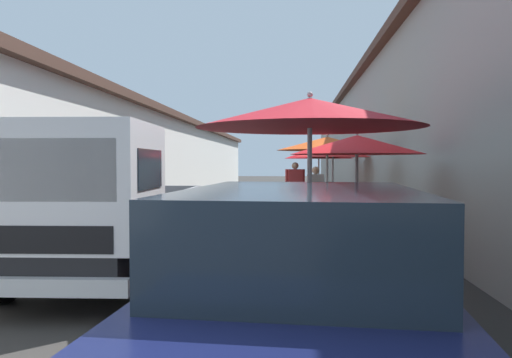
% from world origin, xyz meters
% --- Properties ---
extents(ground, '(90.00, 90.00, 0.00)m').
position_xyz_m(ground, '(13.50, 0.00, 0.00)').
color(ground, '#33302D').
extents(building_left_whitewash, '(49.80, 7.50, 3.62)m').
position_xyz_m(building_left_whitewash, '(15.75, 7.05, 1.82)').
color(building_left_whitewash, silver).
rests_on(building_left_whitewash, ground).
extents(building_right_concrete, '(49.80, 7.50, 4.95)m').
position_xyz_m(building_right_concrete, '(15.75, -7.05, 2.48)').
color(building_right_concrete, gray).
rests_on(building_right_concrete, ground).
extents(fruit_stall_near_left, '(2.52, 2.52, 2.21)m').
position_xyz_m(fruit_stall_near_left, '(14.27, -2.45, 1.67)').
color(fruit_stall_near_left, '#9E9EA3').
rests_on(fruit_stall_near_left, ground).
extents(fruit_stall_near_right, '(2.18, 2.18, 2.15)m').
position_xyz_m(fruit_stall_near_right, '(6.39, -2.19, 1.64)').
color(fruit_stall_near_right, '#9E9EA3').
rests_on(fruit_stall_near_right, ground).
extents(fruit_stall_far_left, '(2.54, 2.54, 2.30)m').
position_xyz_m(fruit_stall_far_left, '(16.59, -2.10, 1.82)').
color(fruit_stall_far_left, '#9E9EA3').
rests_on(fruit_stall_far_left, ground).
extents(fruit_stall_mid_lane, '(2.67, 2.67, 2.46)m').
position_xyz_m(fruit_stall_mid_lane, '(4.08, -1.32, 1.99)').
color(fruit_stall_mid_lane, '#9E9EA3').
rests_on(fruit_stall_mid_lane, ground).
extents(fruit_stall_far_right, '(2.41, 2.41, 2.32)m').
position_xyz_m(fruit_stall_far_right, '(10.00, -1.96, 1.67)').
color(fruit_stall_far_right, '#9E9EA3').
rests_on(fruit_stall_far_right, ground).
extents(hatchback_car, '(4.02, 2.14, 1.45)m').
position_xyz_m(hatchback_car, '(1.56, -1.18, 0.74)').
color(hatchback_car, '#0F1438').
rests_on(hatchback_car, ground).
extents(delivery_truck, '(4.98, 2.11, 2.08)m').
position_xyz_m(delivery_truck, '(4.44, 1.39, 1.04)').
color(delivery_truck, black).
rests_on(delivery_truck, ground).
extents(vendor_by_crates, '(0.32, 0.63, 1.64)m').
position_xyz_m(vendor_by_crates, '(14.21, -1.21, 0.95)').
color(vendor_by_crates, '#665B4C').
rests_on(vendor_by_crates, ground).
extents(vendor_in_shade, '(0.45, 0.48, 1.53)m').
position_xyz_m(vendor_in_shade, '(11.49, -1.74, 0.87)').
color(vendor_in_shade, navy).
rests_on(vendor_in_shade, ground).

